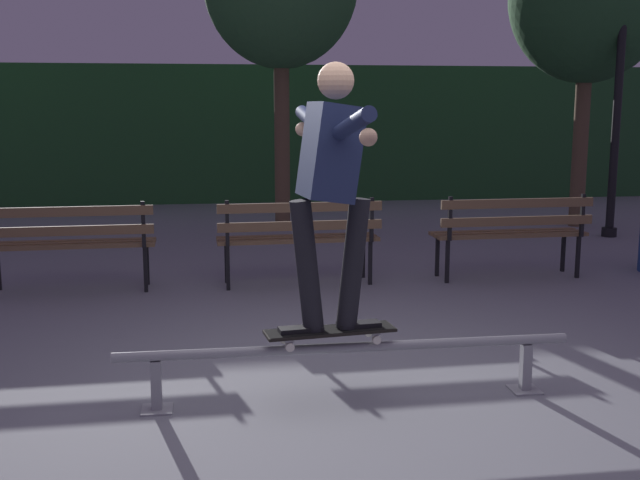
{
  "coord_description": "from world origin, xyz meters",
  "views": [
    {
      "loc": [
        -0.78,
        -4.32,
        1.76
      ],
      "look_at": [
        -0.05,
        0.83,
        0.85
      ],
      "focal_mm": 43.08,
      "sensor_mm": 36.0,
      "label": 1
    }
  ],
  "objects_px": {
    "skateboarder": "(331,175)",
    "park_bench_right_center": "(512,227)",
    "skateboard": "(330,332)",
    "lamp_post_right": "(621,50)",
    "park_bench_leftmost": "(68,238)",
    "grind_rail": "(347,356)",
    "park_bench_left_center": "(299,232)"
  },
  "relations": [
    {
      "from": "grind_rail",
      "to": "lamp_post_right",
      "type": "distance_m",
      "value": 7.36
    },
    {
      "from": "grind_rail",
      "to": "park_bench_leftmost",
      "type": "distance_m",
      "value": 3.72
    },
    {
      "from": "grind_rail",
      "to": "skateboard",
      "type": "distance_m",
      "value": 0.19
    },
    {
      "from": "park_bench_leftmost",
      "to": "lamp_post_right",
      "type": "xyz_separation_m",
      "value": [
        6.71,
        2.29,
        1.94
      ]
    },
    {
      "from": "grind_rail",
      "to": "park_bench_leftmost",
      "type": "xyz_separation_m",
      "value": [
        -2.14,
        3.04,
        0.25
      ]
    },
    {
      "from": "lamp_post_right",
      "to": "skateboarder",
      "type": "bearing_deg",
      "value": -131.3
    },
    {
      "from": "park_bench_leftmost",
      "to": "skateboard",
      "type": "bearing_deg",
      "value": -56.24
    },
    {
      "from": "park_bench_left_center",
      "to": "lamp_post_right",
      "type": "height_order",
      "value": "lamp_post_right"
    },
    {
      "from": "park_bench_right_center",
      "to": "park_bench_left_center",
      "type": "bearing_deg",
      "value": 180.0
    },
    {
      "from": "grind_rail",
      "to": "lamp_post_right",
      "type": "relative_size",
      "value": 0.71
    },
    {
      "from": "park_bench_leftmost",
      "to": "lamp_post_right",
      "type": "distance_m",
      "value": 7.36
    },
    {
      "from": "park_bench_leftmost",
      "to": "lamp_post_right",
      "type": "height_order",
      "value": "lamp_post_right"
    },
    {
      "from": "skateboarder",
      "to": "park_bench_leftmost",
      "type": "distance_m",
      "value": 3.75
    },
    {
      "from": "skateboarder",
      "to": "park_bench_right_center",
      "type": "xyz_separation_m",
      "value": [
        2.35,
        3.04,
        -0.84
      ]
    },
    {
      "from": "skateboarder",
      "to": "park_bench_right_center",
      "type": "bearing_deg",
      "value": 52.31
    },
    {
      "from": "grind_rail",
      "to": "lamp_post_right",
      "type": "height_order",
      "value": "lamp_post_right"
    },
    {
      "from": "skateboard",
      "to": "lamp_post_right",
      "type": "height_order",
      "value": "lamp_post_right"
    },
    {
      "from": "skateboard",
      "to": "lamp_post_right",
      "type": "xyz_separation_m",
      "value": [
        4.68,
        5.33,
        2.04
      ]
    },
    {
      "from": "skateboard",
      "to": "skateboarder",
      "type": "height_order",
      "value": "skateboarder"
    },
    {
      "from": "park_bench_left_center",
      "to": "grind_rail",
      "type": "bearing_deg",
      "value": -91.02
    },
    {
      "from": "park_bench_left_center",
      "to": "skateboarder",
      "type": "bearing_deg",
      "value": -92.95
    },
    {
      "from": "skateboarder",
      "to": "park_bench_right_center",
      "type": "relative_size",
      "value": 0.97
    },
    {
      "from": "skateboarder",
      "to": "park_bench_right_center",
      "type": "distance_m",
      "value": 3.93
    },
    {
      "from": "grind_rail",
      "to": "skateboarder",
      "type": "height_order",
      "value": "skateboarder"
    },
    {
      "from": "park_bench_right_center",
      "to": "lamp_post_right",
      "type": "distance_m",
      "value": 3.81
    },
    {
      "from": "skateboarder",
      "to": "park_bench_right_center",
      "type": "height_order",
      "value": "skateboarder"
    },
    {
      "from": "skateboarder",
      "to": "lamp_post_right",
      "type": "height_order",
      "value": "lamp_post_right"
    },
    {
      "from": "park_bench_right_center",
      "to": "skateboard",
      "type": "bearing_deg",
      "value": -127.72
    },
    {
      "from": "grind_rail",
      "to": "skateboard",
      "type": "height_order",
      "value": "skateboard"
    },
    {
      "from": "park_bench_left_center",
      "to": "park_bench_right_center",
      "type": "bearing_deg",
      "value": 0.0
    },
    {
      "from": "skateboard",
      "to": "skateboarder",
      "type": "xyz_separation_m",
      "value": [
        0.0,
        0.0,
        0.94
      ]
    },
    {
      "from": "skateboarder",
      "to": "skateboard",
      "type": "bearing_deg",
      "value": -172.65
    }
  ]
}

